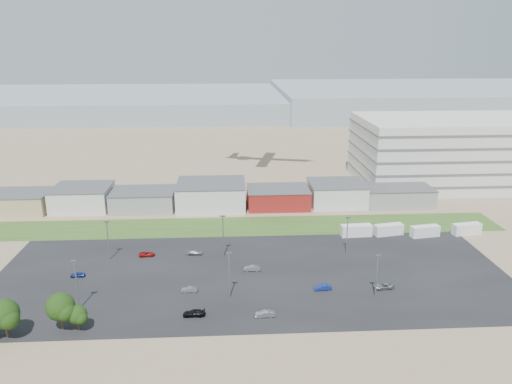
{
  "coord_description": "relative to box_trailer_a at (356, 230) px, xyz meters",
  "views": [
    {
      "loc": [
        -0.27,
        -86.28,
        52.76
      ],
      "look_at": [
        5.97,
        22.0,
        19.71
      ],
      "focal_mm": 35.0,
      "sensor_mm": 36.0,
      "label": 1
    }
  ],
  "objects": [
    {
      "name": "ground",
      "position": [
        -35.37,
        -42.61,
        -1.63
      ],
      "size": [
        700.0,
        700.0,
        0.0
      ],
      "primitive_type": "plane",
      "color": "#92785C",
      "rests_on": "ground"
    },
    {
      "name": "parking_lot",
      "position": [
        -30.37,
        -22.61,
        -1.62
      ],
      "size": [
        120.0,
        50.0,
        0.01
      ],
      "primitive_type": "cube",
      "color": "black",
      "rests_on": "ground"
    },
    {
      "name": "grass_strip",
      "position": [
        -35.37,
        9.39,
        -1.62
      ],
      "size": [
        160.0,
        16.0,
        0.02
      ],
      "primitive_type": "cube",
      "color": "#314F1D",
      "rests_on": "ground"
    },
    {
      "name": "hills_backdrop",
      "position": [
        4.63,
        272.39,
        2.87
      ],
      "size": [
        700.0,
        200.0,
        9.0
      ],
      "primitive_type": null,
      "color": "gray",
      "rests_on": "ground"
    },
    {
      "name": "building_row",
      "position": [
        -52.37,
        28.39,
        2.37
      ],
      "size": [
        170.0,
        20.0,
        8.0
      ],
      "primitive_type": null,
      "color": "silver",
      "rests_on": "ground"
    },
    {
      "name": "parking_garage",
      "position": [
        54.63,
        52.39,
        10.87
      ],
      "size": [
        80.0,
        40.0,
        25.0
      ],
      "primitive_type": "cube",
      "color": "silver",
      "rests_on": "ground"
    },
    {
      "name": "box_trailer_a",
      "position": [
        0.0,
        0.0,
        0.0
      ],
      "size": [
        8.83,
        3.28,
        3.25
      ],
      "primitive_type": null,
      "rotation": [
        0.0,
        0.0,
        0.07
      ],
      "color": "silver",
      "rests_on": "ground"
    },
    {
      "name": "box_trailer_b",
      "position": [
        9.38,
        0.35,
        -0.09
      ],
      "size": [
        8.53,
        4.07,
        3.07
      ],
      "primitive_type": null,
      "rotation": [
        0.0,
        0.0,
        0.19
      ],
      "color": "silver",
      "rests_on": "ground"
    },
    {
      "name": "box_trailer_c",
      "position": [
        19.17,
        -1.41,
        -0.1
      ],
      "size": [
        8.46,
        3.9,
        3.05
      ],
      "primitive_type": null,
      "rotation": [
        0.0,
        0.0,
        0.17
      ],
      "color": "silver",
      "rests_on": "ground"
    },
    {
      "name": "box_trailer_d",
      "position": [
        31.66,
        -0.37,
        -0.08
      ],
      "size": [
        8.55,
        3.99,
        3.08
      ],
      "primitive_type": null,
      "rotation": [
        0.0,
        0.0,
        0.18
      ],
      "color": "silver",
      "rests_on": "ground"
    },
    {
      "name": "tree_mid",
      "position": [
        -76.92,
        -46.03,
        2.79
      ],
      "size": [
        5.89,
        5.89,
        8.83
      ],
      "primitive_type": null,
      "color": "black",
      "rests_on": "ground"
    },
    {
      "name": "tree_right",
      "position": [
        -67.54,
        -43.8,
        2.68
      ],
      "size": [
        5.75,
        5.75,
        8.62
      ],
      "primitive_type": null,
      "color": "black",
      "rests_on": "ground"
    },
    {
      "name": "tree_near",
      "position": [
        -64.46,
        -44.21,
        1.32
      ],
      "size": [
        3.93,
        3.93,
        5.9
      ],
      "primitive_type": null,
      "color": "black",
      "rests_on": "ground"
    },
    {
      "name": "lightpole_front_l",
      "position": [
        -66.63,
        -36.09,
        3.78
      ],
      "size": [
        1.27,
        0.53,
        10.8
      ],
      "primitive_type": null,
      "color": "slate",
      "rests_on": "ground"
    },
    {
      "name": "lightpole_front_m",
      "position": [
        -35.78,
        -33.03,
        3.57
      ],
      "size": [
        1.22,
        0.51,
        10.39
      ],
      "primitive_type": null,
      "color": "slate",
      "rests_on": "ground"
    },
    {
      "name": "lightpole_front_r",
      "position": [
        -4.51,
        -34.41,
        3.18
      ],
      "size": [
        1.13,
        0.47,
        9.62
      ],
      "primitive_type": null,
      "color": "slate",
      "rests_on": "ground"
    },
    {
      "name": "lightpole_back_l",
      "position": [
        -65.76,
        -12.04,
        3.47
      ],
      "size": [
        1.2,
        0.5,
        10.2
      ],
      "primitive_type": null,
      "color": "slate",
      "rests_on": "ground"
    },
    {
      "name": "lightpole_back_m",
      "position": [
        -37.19,
        -11.77,
        3.87
      ],
      "size": [
        1.29,
        0.54,
        11.0
      ],
      "primitive_type": null,
      "color": "slate",
      "rests_on": "ground"
    },
    {
      "name": "lightpole_back_r",
      "position": [
        -5.61,
        -12.0,
        3.38
      ],
      "size": [
        1.18,
        0.49,
        10.01
      ],
      "primitive_type": null,
      "color": "slate",
      "rests_on": "ground"
    },
    {
      "name": "parked_car_0",
      "position": [
        -1.59,
        -31.12,
        -1.02
      ],
      "size": [
        4.53,
        2.48,
        1.2
      ],
      "primitive_type": "imported",
      "rotation": [
        0.0,
        0.0,
        -1.46
      ],
      "color": "#A5A5AA",
      "rests_on": "ground"
    },
    {
      "name": "parked_car_1",
      "position": [
        -15.24,
        -30.92,
        -0.98
      ],
      "size": [
        4.0,
        1.66,
        1.29
      ],
      "primitive_type": "imported",
      "rotation": [
        0.0,
        0.0,
        -1.49
      ],
      "color": "navy",
      "rests_on": "ground"
    },
    {
      "name": "parked_car_3",
      "position": [
        -42.94,
        -40.26,
        -0.98
      ],
      "size": [
        4.45,
        1.85,
        1.29
      ],
      "primitive_type": "imported",
      "rotation": [
        0.0,
        0.0,
        -1.58
      ],
      "color": "black",
      "rests_on": "ground"
    },
    {
      "name": "parked_car_4",
      "position": [
        -44.56,
        -30.21,
        -1.04
      ],
      "size": [
        3.56,
        1.34,
        1.16
      ],
      "primitive_type": "imported",
      "rotation": [
        0.0,
        0.0,
        -1.6
      ],
      "color": "#595B5E",
      "rests_on": "ground"
    },
    {
      "name": "parked_car_5",
      "position": [
        -71.04,
        -21.4,
        -1.07
      ],
      "size": [
        3.34,
        1.46,
        1.12
      ],
      "primitive_type": "imported",
      "rotation": [
        0.0,
        0.0,
        -1.53
      ],
      "color": "navy",
      "rests_on": "ground"
    },
    {
      "name": "parked_car_6",
      "position": [
        -44.5,
        -10.3,
        -1.03
      ],
      "size": [
        4.21,
        1.94,
        1.19
      ],
      "primitive_type": "imported",
      "rotation": [
        0.0,
        0.0,
        1.5
      ],
      "color": "#A5A5AA",
      "rests_on": "ground"
    },
    {
      "name": "parked_car_7",
      "position": [
        -30.33,
        -20.48,
        -0.97
      ],
      "size": [
        4.08,
        1.73,
        1.31
      ],
      "primitive_type": "imported",
      "rotation": [
        0.0,
        0.0,
        -1.66
      ],
      "color": "#595B5E",
      "rests_on": "ground"
    },
    {
      "name": "parked_car_9",
      "position": [
        -56.74,
        -10.55,
        -1.07
      ],
      "size": [
        4.16,
        2.22,
        1.11
      ],
      "primitive_type": "imported",
      "rotation": [
        0.0,
        0.0,
        1.67
      ],
      "color": "maroon",
      "rests_on": "ground"
    },
    {
      "name": "parked_car_13",
      "position": [
        -28.81,
        -41.37,
        -0.99
      ],
      "size": [
        3.91,
        1.5,
        1.27
      ],
      "primitive_type": "imported",
      "rotation": [
        0.0,
        0.0,
        -1.53
      ],
      "color": "#A5A5AA",
      "rests_on": "ground"
    }
  ]
}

